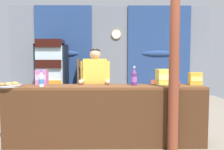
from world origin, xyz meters
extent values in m
plane|color=gray|center=(0.00, 1.20, 0.00)|extent=(7.83, 7.83, 0.00)
cube|color=slate|center=(0.00, 3.07, 1.40)|extent=(5.47, 0.12, 2.80)
cube|color=navy|center=(-1.25, 2.98, 1.63)|extent=(1.54, 0.04, 2.34)
ellipsoid|color=navy|center=(-1.25, 2.96, 1.51)|extent=(0.85, 0.10, 0.16)
cube|color=navy|center=(1.35, 2.98, 1.63)|extent=(1.70, 0.04, 2.34)
ellipsoid|color=navy|center=(1.35, 2.96, 1.51)|extent=(0.94, 0.10, 0.16)
cylinder|color=tan|center=(0.18, 2.99, 2.04)|extent=(0.27, 0.03, 0.27)
cylinder|color=white|center=(0.18, 2.98, 2.04)|extent=(0.23, 0.01, 0.23)
cube|color=beige|center=(-1.05, 2.99, 1.65)|extent=(0.24, 0.02, 0.18)
cube|color=brown|center=(-0.07, 0.41, 0.92)|extent=(3.09, 0.48, 0.04)
cube|color=#432715|center=(-0.07, 0.20, 0.45)|extent=(3.09, 0.04, 0.90)
cube|color=#432715|center=(-1.58, 0.41, 0.45)|extent=(0.08, 0.43, 0.90)
cube|color=#432715|center=(1.44, 0.41, 0.45)|extent=(0.08, 0.43, 0.90)
cylinder|color=brown|center=(0.92, 0.08, 0.69)|extent=(0.15, 0.15, 1.38)
cylinder|color=brown|center=(0.92, 0.08, 2.08)|extent=(0.13, 0.13, 1.38)
ellipsoid|color=brown|center=(0.98, 0.08, 1.00)|extent=(0.06, 0.05, 0.08)
cube|color=black|center=(-1.45, 2.81, 0.86)|extent=(0.73, 0.04, 1.72)
cube|color=black|center=(-1.80, 2.53, 0.86)|extent=(0.04, 0.60, 1.72)
cube|color=black|center=(-1.11, 2.53, 0.86)|extent=(0.04, 0.60, 1.72)
cube|color=black|center=(-1.45, 2.53, 1.70)|extent=(0.73, 0.60, 0.04)
cube|color=black|center=(-1.45, 2.53, 0.04)|extent=(0.73, 0.60, 0.08)
cube|color=silver|center=(-1.45, 2.25, 0.91)|extent=(0.67, 0.02, 1.56)
cylinder|color=#B7B7BC|center=(-1.15, 2.21, 0.86)|extent=(0.02, 0.02, 0.40)
cube|color=silver|center=(-1.45, 2.53, 0.64)|extent=(0.65, 0.52, 0.02)
cube|color=orange|center=(-1.45, 2.41, 0.75)|extent=(0.61, 0.48, 0.20)
cube|color=silver|center=(-1.45, 2.53, 1.13)|extent=(0.65, 0.52, 0.02)
cube|color=black|center=(-1.45, 2.41, 1.24)|extent=(0.61, 0.48, 0.20)
cube|color=silver|center=(-1.45, 2.53, 1.62)|extent=(0.65, 0.52, 0.02)
cube|color=black|center=(-1.45, 2.41, 1.73)|extent=(0.61, 0.48, 0.20)
cube|color=brown|center=(-0.81, 2.70, 0.69)|extent=(0.04, 0.28, 1.37)
cube|color=brown|center=(-0.37, 2.70, 0.69)|extent=(0.04, 0.28, 1.37)
cube|color=brown|center=(-0.59, 2.70, 1.17)|extent=(0.44, 0.28, 0.02)
cylinder|color=black|center=(-0.65, 2.70, 1.23)|extent=(0.06, 0.06, 0.10)
cylinder|color=#75C64C|center=(-0.52, 2.70, 1.25)|extent=(0.05, 0.05, 0.15)
cube|color=brown|center=(-0.59, 2.70, 0.75)|extent=(0.44, 0.28, 0.02)
cylinder|color=silver|center=(-0.65, 2.70, 0.83)|extent=(0.06, 0.06, 0.12)
cylinder|color=orange|center=(-0.52, 2.70, 0.82)|extent=(0.05, 0.05, 0.11)
cube|color=brown|center=(-0.59, 2.70, 0.34)|extent=(0.44, 0.28, 0.02)
cylinder|color=#75C64C|center=(-0.65, 2.70, 0.43)|extent=(0.07, 0.07, 0.16)
cylinder|color=silver|center=(-0.52, 2.70, 0.43)|extent=(0.05, 0.05, 0.15)
cube|color=#E5563D|center=(1.28, 2.30, 0.44)|extent=(0.59, 0.59, 0.04)
cube|color=#E5563D|center=(1.19, 2.12, 0.66)|extent=(0.39, 0.23, 0.40)
cylinder|color=#E5563D|center=(1.54, 2.38, 0.22)|extent=(0.04, 0.04, 0.44)
cylinder|color=#E5563D|center=(1.20, 2.55, 0.22)|extent=(0.04, 0.04, 0.44)
cylinder|color=#E5563D|center=(1.36, 2.04, 0.22)|extent=(0.04, 0.04, 0.44)
cylinder|color=#E5563D|center=(1.03, 2.22, 0.22)|extent=(0.04, 0.04, 0.44)
cube|color=#E5563D|center=(1.46, 2.20, 0.56)|extent=(0.22, 0.37, 0.03)
cube|color=#E5563D|center=(1.11, 2.39, 0.56)|extent=(0.22, 0.37, 0.03)
cylinder|color=#28282D|center=(-0.34, 0.85, 0.41)|extent=(0.11, 0.11, 0.82)
cylinder|color=#28282D|center=(-0.17, 0.85, 0.41)|extent=(0.11, 0.11, 0.82)
cube|color=gold|center=(-0.25, 0.85, 1.09)|extent=(0.41, 0.20, 0.54)
sphere|color=tan|center=(-0.25, 0.85, 1.45)|extent=(0.19, 0.19, 0.19)
ellipsoid|color=black|center=(-0.25, 0.86, 1.49)|extent=(0.18, 0.18, 0.10)
cylinder|color=gold|center=(-0.47, 0.85, 1.15)|extent=(0.08, 0.08, 0.35)
cylinder|color=tan|center=(-0.47, 0.70, 0.98)|extent=(0.07, 0.26, 0.07)
sphere|color=tan|center=(-0.47, 0.57, 0.98)|extent=(0.08, 0.08, 0.08)
cylinder|color=gold|center=(-0.03, 0.85, 1.15)|extent=(0.08, 0.08, 0.35)
cylinder|color=tan|center=(-0.03, 0.70, 0.98)|extent=(0.07, 0.26, 0.07)
sphere|color=tan|center=(-0.03, 0.57, 0.98)|extent=(0.08, 0.08, 0.08)
cylinder|color=#56286B|center=(0.39, 0.46, 1.03)|extent=(0.09, 0.09, 0.19)
cone|color=#56286B|center=(0.39, 0.46, 1.17)|extent=(0.09, 0.09, 0.09)
cylinder|color=silver|center=(0.39, 0.46, 1.23)|extent=(0.04, 0.04, 0.03)
cylinder|color=purple|center=(0.39, 0.46, 1.03)|extent=(0.09, 0.09, 0.09)
cylinder|color=silver|center=(-1.04, 0.31, 1.01)|extent=(0.07, 0.07, 0.16)
cone|color=silver|center=(-1.04, 0.31, 1.13)|extent=(0.07, 0.07, 0.07)
cylinder|color=blue|center=(-1.04, 0.31, 1.18)|extent=(0.03, 0.03, 0.03)
cylinder|color=blue|center=(-1.04, 0.31, 1.01)|extent=(0.08, 0.08, 0.07)
cube|color=gold|center=(1.39, 0.50, 1.04)|extent=(0.20, 0.11, 0.20)
cube|color=#FFE26D|center=(1.39, 0.45, 1.04)|extent=(0.18, 0.00, 0.07)
cube|color=#B76699|center=(-1.10, 0.55, 1.06)|extent=(0.18, 0.15, 0.25)
cube|color=#F7A5D8|center=(-1.10, 0.47, 1.06)|extent=(0.16, 0.00, 0.09)
cube|color=#EAD14C|center=(0.87, 0.57, 1.06)|extent=(0.21, 0.15, 0.25)
cube|color=#FFFF8C|center=(0.87, 0.49, 1.06)|extent=(0.19, 0.00, 0.09)
cylinder|color=#BCBCC1|center=(-1.53, 0.30, 0.94)|extent=(0.37, 0.37, 0.02)
torus|color=#BCBCC1|center=(-1.53, 0.30, 0.96)|extent=(0.38, 0.38, 0.02)
ellipsoid|color=#C68947|center=(-1.41, 0.29, 0.98)|extent=(0.09, 0.08, 0.05)
ellipsoid|color=#C68947|center=(-1.49, 0.41, 0.98)|extent=(0.11, 0.08, 0.05)
ellipsoid|color=#A36638|center=(-1.58, 0.33, 0.97)|extent=(0.09, 0.09, 0.04)
ellipsoid|color=#B2753D|center=(-1.62, 0.26, 0.98)|extent=(0.10, 0.08, 0.05)
ellipsoid|color=tan|center=(-1.51, 0.25, 0.98)|extent=(0.08, 0.08, 0.06)
camera|label=1|loc=(0.00, -3.03, 1.35)|focal=35.24mm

